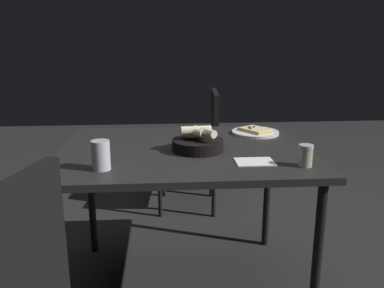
{
  "coord_description": "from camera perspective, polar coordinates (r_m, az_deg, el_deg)",
  "views": [
    {
      "loc": [
        0.1,
        1.82,
        1.25
      ],
      "look_at": [
        -0.03,
        0.04,
        0.77
      ],
      "focal_mm": 37.68,
      "sensor_mm": 36.0,
      "label": 1
    }
  ],
  "objects": [
    {
      "name": "ground",
      "position": [
        2.21,
        -1.02,
        -19.43
      ],
      "size": [
        8.0,
        8.0,
        0.0
      ],
      "primitive_type": "plane",
      "color": "#262626"
    },
    {
      "name": "dining_table",
      "position": [
        1.91,
        -1.12,
        -2.37
      ],
      "size": [
        1.16,
        0.92,
        0.74
      ],
      "color": "black",
      "rests_on": "ground"
    },
    {
      "name": "beer_glass",
      "position": [
        1.62,
        -12.76,
        -1.8
      ],
      "size": [
        0.07,
        0.07,
        0.12
      ],
      "color": "silver",
      "rests_on": "dining_table"
    },
    {
      "name": "napkin",
      "position": [
        1.71,
        8.86,
        -2.5
      ],
      "size": [
        0.16,
        0.12,
        0.0
      ],
      "color": "white",
      "rests_on": "dining_table"
    },
    {
      "name": "chair_near",
      "position": [
        2.95,
        0.93,
        0.19
      ],
      "size": [
        0.47,
        0.47,
        0.87
      ],
      "color": "#282828",
      "rests_on": "ground"
    },
    {
      "name": "bread_basket",
      "position": [
        1.85,
        0.78,
        0.17
      ],
      "size": [
        0.24,
        0.24,
        0.12
      ],
      "color": "black",
      "rests_on": "dining_table"
    },
    {
      "name": "pizza_plate",
      "position": [
        2.2,
        8.94,
        1.73
      ],
      "size": [
        0.25,
        0.25,
        0.04
      ],
      "color": "white",
      "rests_on": "dining_table"
    },
    {
      "name": "pepper_shaker",
      "position": [
        1.69,
        15.78,
        -1.76
      ],
      "size": [
        0.06,
        0.06,
        0.09
      ],
      "color": "#BFB299",
      "rests_on": "dining_table"
    }
  ]
}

